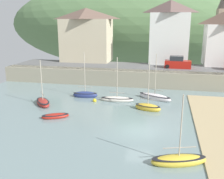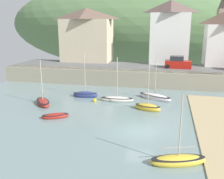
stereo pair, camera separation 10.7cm
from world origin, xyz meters
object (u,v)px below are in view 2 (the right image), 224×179
sailboat_white_hull (43,102)px  waterfront_building_centre (170,32)px  sailboat_nearest_shore (117,99)px  rowboat_small_beached (85,94)px  mooring_buoy (95,100)px  waterfront_building_left (87,35)px  sailboat_tall_mast (155,97)px  fishing_boat_green (178,160)px  parked_car_near_slipway (178,63)px  sailboat_far_left (55,116)px  motorboat_with_cabin (148,107)px  waterfront_building_right (224,38)px

sailboat_white_hull → waterfront_building_centre: bearing=105.0°
sailboat_nearest_shore → waterfront_building_centre: bearing=67.4°
rowboat_small_beached → mooring_buoy: bearing=-50.6°
waterfront_building_left → sailboat_tall_mast: bearing=-47.4°
fishing_boat_green → parked_car_near_slipway: (0.56, 25.73, 2.91)m
fishing_boat_green → sailboat_far_left: bearing=133.9°
sailboat_tall_mast → waterfront_building_left: bearing=160.3°
sailboat_far_left → mooring_buoy: (2.47, 6.26, -0.05)m
sailboat_white_hull → rowboat_small_beached: 5.76m
sailboat_white_hull → fishing_boat_green: size_ratio=1.06×
sailboat_far_left → motorboat_with_cabin: bearing=-1.1°
waterfront_building_left → sailboat_far_left: bearing=-80.8°
waterfront_building_centre → rowboat_small_beached: bearing=-123.9°
waterfront_building_left → sailboat_nearest_shore: (8.98, -16.52, -7.04)m
sailboat_nearest_shore → sailboat_far_left: sailboat_nearest_shore is taller
parked_car_near_slipway → mooring_buoy: (-10.27, -12.82, -3.06)m
waterfront_building_left → rowboat_small_beached: size_ratio=1.58×
waterfront_building_centre → sailboat_far_left: 27.22m
waterfront_building_right → mooring_buoy: (-17.72, -17.32, -6.87)m
rowboat_small_beached → sailboat_nearest_shore: 4.54m
waterfront_building_left → waterfront_building_right: waterfront_building_left is taller
waterfront_building_left → sailboat_nearest_shore: size_ratio=1.70×
sailboat_far_left → waterfront_building_centre: bearing=37.6°
waterfront_building_centre → sailboat_far_left: (-11.21, -23.58, -7.71)m
rowboat_small_beached → motorboat_with_cabin: size_ratio=1.07×
parked_car_near_slipway → mooring_buoy: bearing=-125.5°
sailboat_tall_mast → parked_car_near_slipway: sailboat_tall_mast is taller
rowboat_small_beached → sailboat_far_left: size_ratio=2.05×
rowboat_small_beached → fishing_boat_green: 18.58m
waterfront_building_right → mooring_buoy: 25.71m
waterfront_building_right → mooring_buoy: bearing=-135.6°
sailboat_nearest_shore → sailboat_tall_mast: size_ratio=0.94×
waterfront_building_right → sailboat_nearest_shore: waterfront_building_right is taller
waterfront_building_centre → motorboat_with_cabin: 20.67m
fishing_boat_green → motorboat_with_cabin: (-2.99, 11.11, 0.03)m
waterfront_building_left → motorboat_with_cabin: (13.01, -19.12, -6.98)m
sailboat_white_hull → rowboat_small_beached: (3.97, 4.18, 0.05)m
waterfront_building_left → mooring_buoy: waterfront_building_left is taller
motorboat_with_cabin → mooring_buoy: bearing=-178.5°
waterfront_building_centre → sailboat_tall_mast: bearing=-95.7°
rowboat_small_beached → sailboat_far_left: rowboat_small_beached is taller
motorboat_with_cabin → sailboat_far_left: 10.22m
sailboat_far_left → parked_car_near_slipway: parked_car_near_slipway is taller
sailboat_white_hull → sailboat_nearest_shore: size_ratio=0.98×
sailboat_white_hull → sailboat_nearest_shore: 9.02m
sailboat_white_hull → parked_car_near_slipway: sailboat_white_hull is taller
sailboat_tall_mast → waterfront_building_centre: bearing=112.0°
sailboat_white_hull → sailboat_far_left: (3.25, -3.80, -0.09)m
waterfront_building_left → mooring_buoy: bearing=-70.0°
sailboat_white_hull → motorboat_with_cabin: motorboat_with_cabin is taller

